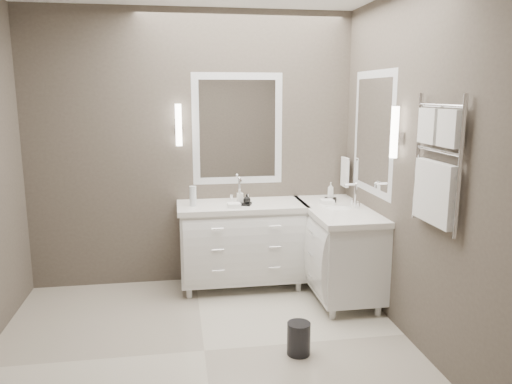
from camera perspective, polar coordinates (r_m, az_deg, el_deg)
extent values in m
cube|color=beige|center=(3.95, -5.93, -17.65)|extent=(3.20, 3.00, 0.01)
cube|color=#504840|center=(5.00, -7.27, 4.81)|extent=(3.20, 0.01, 2.70)
cube|color=#504840|center=(2.04, -4.18, -4.41)|extent=(3.20, 0.01, 2.70)
cube|color=#504840|center=(3.93, 17.75, 2.65)|extent=(0.01, 3.00, 2.70)
cube|color=white|center=(4.94, -1.64, -5.84)|extent=(1.20, 0.55, 0.70)
cube|color=white|center=(4.85, -1.67, -1.60)|extent=(1.24, 0.59, 0.05)
ellipsoid|color=white|center=(4.85, -1.67, -1.77)|extent=(0.36, 0.28, 0.12)
cylinder|color=white|center=(4.97, -1.92, 0.32)|extent=(0.02, 0.02, 0.22)
cube|color=white|center=(4.83, 9.29, -6.40)|extent=(0.55, 1.20, 0.70)
cube|color=white|center=(4.73, 9.43, -2.06)|extent=(0.59, 1.24, 0.05)
ellipsoid|color=white|center=(4.73, 9.43, -2.24)|extent=(0.36, 0.28, 0.12)
cylinder|color=white|center=(4.76, 11.31, -0.40)|extent=(0.02, 0.02, 0.22)
cube|color=white|center=(5.00, -2.12, 7.20)|extent=(0.90, 0.02, 1.10)
cube|color=white|center=(5.00, -2.12, 7.20)|extent=(0.77, 0.02, 0.96)
cube|color=white|center=(4.62, 13.23, 6.59)|extent=(0.02, 0.90, 1.10)
cube|color=white|center=(4.62, 13.23, 6.59)|extent=(0.02, 0.90, 0.96)
cube|color=white|center=(4.90, -8.82, 6.99)|extent=(0.05, 0.05, 0.10)
cylinder|color=white|center=(4.89, -8.84, 7.58)|extent=(0.06, 0.06, 0.40)
cube|color=white|center=(4.07, 15.51, 5.89)|extent=(0.05, 0.05, 0.10)
cylinder|color=white|center=(4.06, 15.54, 6.59)|extent=(0.06, 0.06, 0.40)
cylinder|color=white|center=(5.16, 10.28, 3.80)|extent=(0.02, 0.22, 0.02)
cube|color=white|center=(5.17, 10.12, 2.26)|extent=(0.03, 0.17, 0.30)
cylinder|color=white|center=(3.30, 22.32, 2.58)|extent=(0.03, 0.03, 0.90)
cylinder|color=white|center=(3.78, 18.01, 3.85)|extent=(0.03, 0.03, 0.90)
cube|color=white|center=(3.40, 21.27, 6.78)|extent=(0.06, 0.22, 0.24)
cube|color=white|center=(3.63, 19.20, 7.15)|extent=(0.06, 0.22, 0.24)
cube|color=white|center=(3.57, 19.73, -0.08)|extent=(0.06, 0.46, 0.42)
cylinder|color=black|center=(3.85, 4.90, -16.34)|extent=(0.23, 0.23, 0.24)
cube|color=black|center=(4.77, -1.45, -1.35)|extent=(0.17, 0.15, 0.02)
cube|color=black|center=(5.00, 8.49, -0.88)|extent=(0.16, 0.19, 0.02)
cylinder|color=silver|center=(4.75, -7.22, -0.46)|extent=(0.08, 0.08, 0.19)
imported|color=white|center=(4.77, -1.84, -0.41)|extent=(0.06, 0.06, 0.13)
imported|color=black|center=(4.74, -1.04, -0.76)|extent=(0.08, 0.08, 0.09)
imported|color=white|center=(4.98, 8.52, 0.18)|extent=(0.08, 0.08, 0.16)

